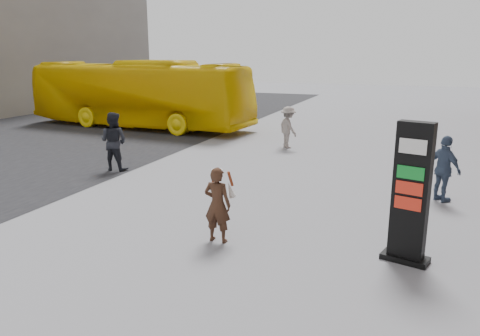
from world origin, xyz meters
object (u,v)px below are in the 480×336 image
(pedestrian_b, at_px, (288,127))
(bus, at_px, (138,94))
(info_pylon, at_px, (411,194))
(pedestrian_a, at_px, (114,141))
(woman, at_px, (218,204))
(pedestrian_c, at_px, (444,169))

(pedestrian_b, bearing_deg, bus, 28.92)
(info_pylon, xyz_separation_m, pedestrian_a, (-9.24, 3.86, -0.35))
(woman, distance_m, pedestrian_a, 7.03)
(bus, distance_m, pedestrian_a, 9.17)
(info_pylon, bearing_deg, pedestrian_c, 94.74)
(info_pylon, relative_size, pedestrian_a, 1.37)
(pedestrian_a, distance_m, pedestrian_c, 9.97)
(info_pylon, xyz_separation_m, pedestrian_b, (-4.89, 9.45, -0.47))
(pedestrian_c, bearing_deg, woman, 91.49)
(woman, distance_m, bus, 15.82)
(bus, bearing_deg, info_pylon, -126.36)
(pedestrian_b, xyz_separation_m, pedestrian_c, (5.62, -5.32, 0.03))
(info_pylon, xyz_separation_m, bus, (-13.52, 11.94, 0.38))
(pedestrian_a, height_order, pedestrian_b, pedestrian_a)
(pedestrian_b, bearing_deg, pedestrian_a, 97.10)
(woman, distance_m, pedestrian_c, 6.30)
(bus, relative_size, pedestrian_a, 6.36)
(woman, distance_m, pedestrian_b, 9.93)
(bus, distance_m, pedestrian_b, 9.02)
(bus, height_order, pedestrian_b, bus)
(bus, relative_size, pedestrian_b, 7.25)
(woman, bearing_deg, info_pylon, -172.35)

